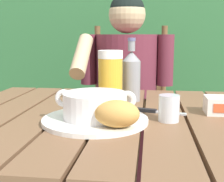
{
  "coord_description": "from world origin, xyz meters",
  "views": [
    {
      "loc": [
        0.08,
        -0.9,
        0.98
      ],
      "look_at": [
        -0.03,
        0.01,
        0.82
      ],
      "focal_mm": 49.3,
      "sensor_mm": 36.0,
      "label": 1
    }
  ],
  "objects": [
    {
      "name": "serving_plate",
      "position": [
        -0.07,
        -0.09,
        0.75
      ],
      "size": [
        0.29,
        0.29,
        0.01
      ],
      "color": "white",
      "rests_on": "dining_table"
    },
    {
      "name": "soup_bowl",
      "position": [
        -0.07,
        -0.09,
        0.8
      ],
      "size": [
        0.23,
        0.18,
        0.08
      ],
      "color": "white",
      "rests_on": "serving_plate"
    },
    {
      "name": "chair_near_diner",
      "position": [
        -0.04,
        0.88,
        0.49
      ],
      "size": [
        0.45,
        0.44,
        1.04
      ],
      "color": "brown",
      "rests_on": "ground_plane"
    },
    {
      "name": "person_eating",
      "position": [
        -0.05,
        0.67,
        0.71
      ],
      "size": [
        0.48,
        0.47,
        1.2
      ],
      "color": "maroon",
      "rests_on": "ground_plane"
    },
    {
      "name": "bread_roll",
      "position": [
        -0.0,
        -0.17,
        0.79
      ],
      "size": [
        0.12,
        0.09,
        0.07
      ],
      "color": "gold",
      "rests_on": "serving_plate"
    },
    {
      "name": "water_glass_small",
      "position": [
        0.13,
        -0.06,
        0.79
      ],
      "size": [
        0.06,
        0.06,
        0.07
      ],
      "color": "silver",
      "rests_on": "dining_table"
    },
    {
      "name": "hedge_backdrop",
      "position": [
        -0.2,
        1.72,
        1.01
      ],
      "size": [
        3.75,
        0.9,
        2.19
      ],
      "color": "#326A39",
      "rests_on": "ground_plane"
    },
    {
      "name": "dining_table",
      "position": [
        -0.0,
        0.0,
        0.64
      ],
      "size": [
        1.1,
        0.87,
        0.75
      ],
      "color": "brown",
      "rests_on": "ground_plane"
    },
    {
      "name": "table_knife",
      "position": [
        0.1,
        0.04,
        0.75
      ],
      "size": [
        0.16,
        0.06,
        0.01
      ],
      "color": "silver",
      "rests_on": "dining_table"
    },
    {
      "name": "beer_bottle",
      "position": [
        0.01,
        0.2,
        0.84
      ],
      "size": [
        0.07,
        0.07,
        0.23
      ],
      "color": "gray",
      "rests_on": "dining_table"
    },
    {
      "name": "butter_tub",
      "position": [
        0.3,
        0.05,
        0.77
      ],
      "size": [
        0.11,
        0.09,
        0.05
      ],
      "color": "white",
      "rests_on": "dining_table"
    },
    {
      "name": "beer_glass",
      "position": [
        -0.06,
        0.14,
        0.84
      ],
      "size": [
        0.08,
        0.08,
        0.19
      ],
      "color": "gold",
      "rests_on": "dining_table"
    }
  ]
}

